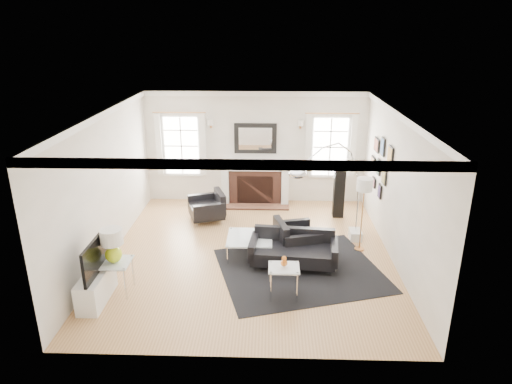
{
  "coord_description": "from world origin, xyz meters",
  "views": [
    {
      "loc": [
        0.38,
        -8.08,
        4.27
      ],
      "look_at": [
        0.1,
        0.3,
        1.21
      ],
      "focal_mm": 32.0,
      "sensor_mm": 36.0,
      "label": 1
    }
  ],
  "objects_px": {
    "armchair_left": "(209,208)",
    "sofa": "(293,250)",
    "armchair_right": "(294,238)",
    "fireplace": "(255,183)",
    "arc_floor_lamp": "(330,193)",
    "coffee_table": "(250,238)",
    "gourd_lamp": "(112,243)"
  },
  "relations": [
    {
      "from": "coffee_table",
      "to": "arc_floor_lamp",
      "type": "relative_size",
      "value": 0.38
    },
    {
      "from": "fireplace",
      "to": "armchair_right",
      "type": "xyz_separation_m",
      "value": [
        0.87,
        -2.71,
        -0.22
      ]
    },
    {
      "from": "sofa",
      "to": "armchair_right",
      "type": "distance_m",
      "value": 0.44
    },
    {
      "from": "armchair_left",
      "to": "coffee_table",
      "type": "height_order",
      "value": "armchair_left"
    },
    {
      "from": "armchair_right",
      "to": "arc_floor_lamp",
      "type": "distance_m",
      "value": 1.14
    },
    {
      "from": "sofa",
      "to": "armchair_right",
      "type": "relative_size",
      "value": 1.65
    },
    {
      "from": "armchair_right",
      "to": "coffee_table",
      "type": "bearing_deg",
      "value": -173.32
    },
    {
      "from": "gourd_lamp",
      "to": "arc_floor_lamp",
      "type": "relative_size",
      "value": 0.26
    },
    {
      "from": "armchair_left",
      "to": "arc_floor_lamp",
      "type": "relative_size",
      "value": 0.45
    },
    {
      "from": "sofa",
      "to": "armchair_right",
      "type": "xyz_separation_m",
      "value": [
        0.04,
        0.44,
        0.03
      ]
    },
    {
      "from": "armchair_right",
      "to": "gourd_lamp",
      "type": "distance_m",
      "value": 3.47
    },
    {
      "from": "armchair_right",
      "to": "gourd_lamp",
      "type": "height_order",
      "value": "gourd_lamp"
    },
    {
      "from": "sofa",
      "to": "arc_floor_lamp",
      "type": "relative_size",
      "value": 0.74
    },
    {
      "from": "fireplace",
      "to": "arc_floor_lamp",
      "type": "xyz_separation_m",
      "value": [
        1.53,
        -2.59,
        0.7
      ]
    },
    {
      "from": "fireplace",
      "to": "armchair_right",
      "type": "bearing_deg",
      "value": -72.22
    },
    {
      "from": "gourd_lamp",
      "to": "sofa",
      "type": "bearing_deg",
      "value": 19.55
    },
    {
      "from": "armchair_right",
      "to": "arc_floor_lamp",
      "type": "height_order",
      "value": "arc_floor_lamp"
    },
    {
      "from": "sofa",
      "to": "armchair_left",
      "type": "distance_m",
      "value": 2.75
    },
    {
      "from": "armchair_right",
      "to": "armchair_left",
      "type": "bearing_deg",
      "value": 140.46
    },
    {
      "from": "fireplace",
      "to": "sofa",
      "type": "xyz_separation_m",
      "value": [
        0.83,
        -3.15,
        -0.25
      ]
    },
    {
      "from": "armchair_left",
      "to": "sofa",
      "type": "bearing_deg",
      "value": -47.12
    },
    {
      "from": "armchair_right",
      "to": "coffee_table",
      "type": "distance_m",
      "value": 0.89
    },
    {
      "from": "fireplace",
      "to": "sofa",
      "type": "distance_m",
      "value": 3.27
    },
    {
      "from": "fireplace",
      "to": "armchair_left",
      "type": "relative_size",
      "value": 1.65
    },
    {
      "from": "armchair_left",
      "to": "arc_floor_lamp",
      "type": "bearing_deg",
      "value": -29.46
    },
    {
      "from": "armchair_right",
      "to": "coffee_table",
      "type": "xyz_separation_m",
      "value": [
        -0.88,
        -0.1,
        0.03
      ]
    },
    {
      "from": "coffee_table",
      "to": "sofa",
      "type": "bearing_deg",
      "value": -21.75
    },
    {
      "from": "armchair_left",
      "to": "gourd_lamp",
      "type": "relative_size",
      "value": 1.74
    },
    {
      "from": "armchair_left",
      "to": "armchair_right",
      "type": "distance_m",
      "value": 2.47
    },
    {
      "from": "gourd_lamp",
      "to": "coffee_table",
      "type": "bearing_deg",
      "value": 32.82
    },
    {
      "from": "fireplace",
      "to": "armchair_right",
      "type": "relative_size",
      "value": 1.66
    },
    {
      "from": "sofa",
      "to": "armchair_left",
      "type": "xyz_separation_m",
      "value": [
        -1.87,
        2.01,
        0.03
      ]
    }
  ]
}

